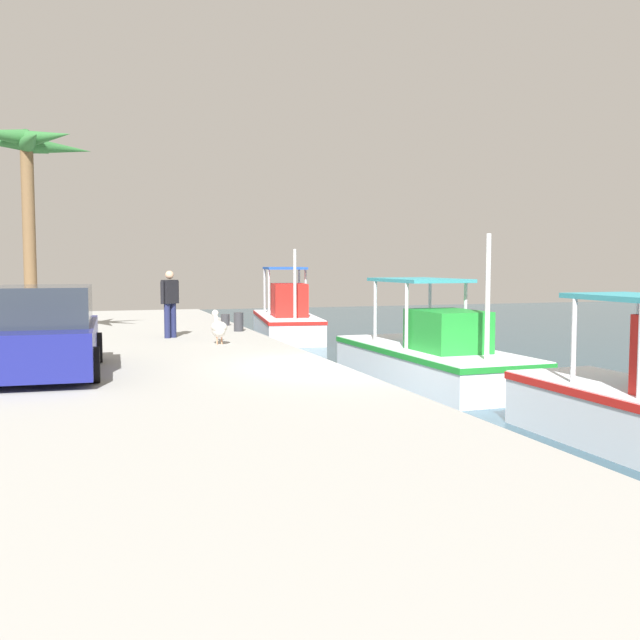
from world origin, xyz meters
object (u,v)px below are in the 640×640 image
object	(u,v)px
fishing_boat_second	(432,357)
pelican	(219,328)
parked_car	(45,334)
fishing_boat_nearest	(287,320)
fisherman_standing	(170,301)
mooring_bollard_nearest	(225,320)
palm_tree	(28,162)
mooring_bollard_second	(239,322)

from	to	relation	value
fishing_boat_second	pelican	size ratio (longest dim) A/B	6.70
parked_car	fishing_boat_nearest	bearing A→B (deg)	146.89
fisherman_standing	parked_car	size ratio (longest dim) A/B	0.42
fishing_boat_nearest	pelican	bearing A→B (deg)	-26.13
fishing_boat_nearest	parked_car	distance (m)	14.26
pelican	parked_car	bearing A→B (deg)	-45.03
fishing_boat_second	mooring_bollard_nearest	size ratio (longest dim) A/B	18.17
fishing_boat_nearest	mooring_bollard_nearest	xyz separation A→B (m)	(2.97, -2.84, 0.30)
fishing_boat_second	palm_tree	bearing A→B (deg)	-120.29
mooring_bollard_nearest	mooring_bollard_second	bearing A→B (deg)	-0.00
parked_car	fishing_boat_second	bearing A→B (deg)	99.32
fisherman_standing	mooring_bollard_second	bearing A→B (deg)	120.96
mooring_bollard_nearest	palm_tree	xyz separation A→B (m)	(2.43, -5.49, 4.36)
mooring_bollard_nearest	palm_tree	size ratio (longest dim) A/B	0.07
mooring_bollard_nearest	palm_tree	distance (m)	7.42
fishing_boat_second	fishing_boat_nearest	bearing A→B (deg)	-177.21
pelican	mooring_bollard_second	xyz separation A→B (m)	(-3.15, 1.16, -0.13)
parked_car	fisherman_standing	bearing A→B (deg)	153.33
parked_car	palm_tree	size ratio (longest dim) A/B	0.78
pelican	fishing_boat_nearest	bearing A→B (deg)	153.87
fisherman_standing	palm_tree	distance (m)	5.01
parked_car	palm_tree	world-z (taller)	palm_tree
mooring_bollard_second	mooring_bollard_nearest	bearing A→B (deg)	180.00
fishing_boat_nearest	fishing_boat_second	distance (m)	10.58
fisherman_standing	mooring_bollard_second	distance (m)	2.53
fishing_boat_second	fisherman_standing	bearing A→B (deg)	-128.40
fishing_boat_nearest	mooring_bollard_second	size ratio (longest dim) A/B	11.70
fisherman_standing	parked_car	xyz separation A→B (m)	(5.67, -2.85, -0.26)
pelican	parked_car	size ratio (longest dim) A/B	0.23
fishing_boat_nearest	mooring_bollard_nearest	distance (m)	4.12
parked_car	mooring_bollard_nearest	distance (m)	10.24
fishing_boat_second	pelican	bearing A→B (deg)	-118.17
fishing_boat_second	fisherman_standing	world-z (taller)	fishing_boat_second
mooring_bollard_nearest	fisherman_standing	bearing A→B (deg)	-32.45
fishing_boat_nearest	pelican	size ratio (longest dim) A/B	6.55
fisherman_standing	mooring_bollard_second	world-z (taller)	fisherman_standing
fishing_boat_nearest	fishing_boat_second	world-z (taller)	fishing_boat_second
pelican	mooring_bollard_nearest	world-z (taller)	pelican
palm_tree	fishing_boat_nearest	bearing A→B (deg)	122.91
fishing_boat_second	mooring_bollard_nearest	bearing A→B (deg)	-156.16
pelican	palm_tree	world-z (taller)	palm_tree
fishing_boat_second	mooring_bollard_second	bearing A→B (deg)	-148.91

